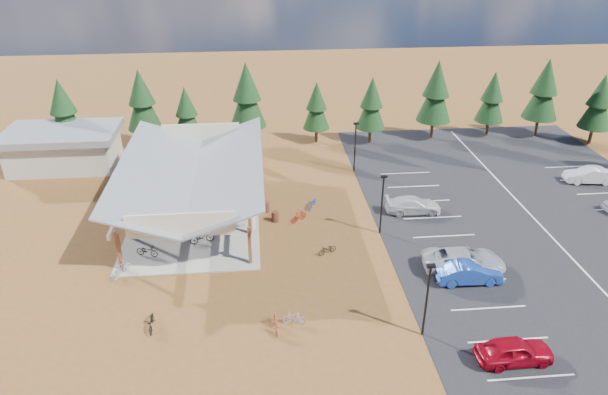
% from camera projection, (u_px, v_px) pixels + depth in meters
% --- Properties ---
extents(ground, '(140.00, 140.00, 0.00)m').
position_uv_depth(ground, '(321.00, 250.00, 41.48)').
color(ground, brown).
rests_on(ground, ground).
extents(asphalt_lot, '(27.00, 44.00, 0.04)m').
position_uv_depth(asphalt_lot, '(534.00, 219.00, 45.64)').
color(asphalt_lot, black).
rests_on(asphalt_lot, ground).
extents(concrete_pad, '(10.60, 18.60, 0.10)m').
position_uv_depth(concrete_pad, '(197.00, 211.00, 46.83)').
color(concrete_pad, gray).
rests_on(concrete_pad, ground).
extents(bike_pavilion, '(11.65, 19.40, 4.97)m').
position_uv_depth(bike_pavilion, '(193.00, 171.00, 45.09)').
color(bike_pavilion, '#602D1B').
rests_on(bike_pavilion, concrete_pad).
extents(outbuilding, '(11.00, 7.00, 3.90)m').
position_uv_depth(outbuilding, '(64.00, 148.00, 54.49)').
color(outbuilding, '#ADA593').
rests_on(outbuilding, ground).
extents(lamp_post_0, '(0.50, 0.25, 5.14)m').
position_uv_depth(lamp_post_0, '(427.00, 295.00, 31.68)').
color(lamp_post_0, black).
rests_on(lamp_post_0, ground).
extents(lamp_post_1, '(0.50, 0.25, 5.14)m').
position_uv_depth(lamp_post_1, '(382.00, 200.00, 42.29)').
color(lamp_post_1, black).
rests_on(lamp_post_1, ground).
extents(lamp_post_2, '(0.50, 0.25, 5.14)m').
position_uv_depth(lamp_post_2, '(355.00, 144.00, 52.89)').
color(lamp_post_2, black).
rests_on(lamp_post_2, ground).
extents(trash_bin_0, '(0.60, 0.60, 0.90)m').
position_uv_depth(trash_bin_0, '(275.00, 217.00, 45.13)').
color(trash_bin_0, '#472519').
rests_on(trash_bin_0, ground).
extents(trash_bin_1, '(0.60, 0.60, 0.90)m').
position_uv_depth(trash_bin_1, '(266.00, 207.00, 46.62)').
color(trash_bin_1, '#472519').
rests_on(trash_bin_1, ground).
extents(pine_0, '(3.52, 3.52, 8.20)m').
position_uv_depth(pine_0, '(63.00, 109.00, 56.00)').
color(pine_0, '#382314').
rests_on(pine_0, ground).
extents(pine_1, '(3.69, 3.69, 8.59)m').
position_uv_depth(pine_1, '(142.00, 100.00, 57.93)').
color(pine_1, '#382314').
rests_on(pine_1, ground).
extents(pine_2, '(3.02, 3.02, 7.04)m').
position_uv_depth(pine_2, '(186.00, 112.00, 57.37)').
color(pine_2, '#382314').
rests_on(pine_2, ground).
extents(pine_3, '(3.97, 3.97, 9.25)m').
position_uv_depth(pine_3, '(247.00, 95.00, 58.03)').
color(pine_3, '#382314').
rests_on(pine_3, ground).
extents(pine_4, '(2.98, 2.98, 6.94)m').
position_uv_depth(pine_4, '(316.00, 106.00, 59.40)').
color(pine_4, '#382314').
rests_on(pine_4, ground).
extents(pine_5, '(3.23, 3.23, 7.52)m').
position_uv_depth(pine_5, '(371.00, 103.00, 59.02)').
color(pine_5, '#382314').
rests_on(pine_5, ground).
extents(pine_6, '(3.85, 3.85, 8.97)m').
position_uv_depth(pine_6, '(436.00, 92.00, 59.88)').
color(pine_6, '#382314').
rests_on(pine_6, ground).
extents(pine_7, '(3.24, 3.24, 7.55)m').
position_uv_depth(pine_7, '(492.00, 97.00, 61.03)').
color(pine_7, '#382314').
rests_on(pine_7, ground).
extents(pine_8, '(3.86, 3.86, 8.98)m').
position_uv_depth(pine_8, '(544.00, 89.00, 60.63)').
color(pine_8, '#382314').
rests_on(pine_8, ground).
extents(pine_13, '(3.41, 3.41, 7.94)m').
position_uv_depth(pine_13, '(599.00, 102.00, 58.68)').
color(pine_13, '#382314').
rests_on(pine_13, ground).
extents(bike_0, '(1.84, 1.16, 0.91)m').
position_uv_depth(bike_0, '(147.00, 251.00, 40.33)').
color(bike_0, black).
rests_on(bike_0, concrete_pad).
extents(bike_1, '(1.83, 0.62, 1.08)m').
position_uv_depth(bike_1, '(166.00, 225.00, 43.52)').
color(bike_1, gray).
rests_on(bike_1, concrete_pad).
extents(bike_2, '(1.76, 1.07, 0.87)m').
position_uv_depth(bike_2, '(187.00, 203.00, 47.19)').
color(bike_2, navy).
rests_on(bike_2, concrete_pad).
extents(bike_3, '(1.78, 0.88, 1.03)m').
position_uv_depth(bike_3, '(183.00, 169.00, 53.30)').
color(bike_3, '#A12511').
rests_on(bike_3, concrete_pad).
extents(bike_4, '(2.02, 1.19, 1.00)m').
position_uv_depth(bike_4, '(202.00, 237.00, 41.98)').
color(bike_4, black).
rests_on(bike_4, concrete_pad).
extents(bike_5, '(1.53, 0.75, 0.88)m').
position_uv_depth(bike_5, '(236.00, 223.00, 44.00)').
color(bike_5, '#9A9DA2').
rests_on(bike_5, concrete_pad).
extents(bike_6, '(1.75, 1.05, 0.87)m').
position_uv_depth(bike_6, '(222.00, 198.00, 47.91)').
color(bike_6, navy).
rests_on(bike_6, concrete_pad).
extents(bike_7, '(1.58, 0.50, 0.94)m').
position_uv_depth(bike_7, '(214.00, 174.00, 52.25)').
color(bike_7, maroon).
rests_on(bike_7, concrete_pad).
extents(bike_8, '(0.78, 1.89, 0.97)m').
position_uv_depth(bike_8, '(151.00, 322.00, 33.36)').
color(bike_8, black).
rests_on(bike_8, ground).
extents(bike_9, '(1.41, 1.84, 1.11)m').
position_uv_depth(bike_9, '(121.00, 269.00, 38.21)').
color(bike_9, '#92939A').
rests_on(bike_9, ground).
extents(bike_11, '(0.67, 1.89, 1.11)m').
position_uv_depth(bike_11, '(275.00, 323.00, 33.16)').
color(bike_11, '#933820').
rests_on(bike_11, ground).
extents(bike_13, '(1.52, 0.63, 0.89)m').
position_uv_depth(bike_13, '(294.00, 318.00, 33.69)').
color(bike_13, '#97989E').
rests_on(bike_13, ground).
extents(bike_14, '(1.32, 1.92, 0.95)m').
position_uv_depth(bike_14, '(313.00, 203.00, 47.30)').
color(bike_14, '#14459B').
rests_on(bike_14, ground).
extents(bike_15, '(1.54, 1.32, 0.96)m').
position_uv_depth(bike_15, '(299.00, 216.00, 45.14)').
color(bike_15, '#9F100A').
rests_on(bike_15, ground).
extents(bike_16, '(1.65, 1.18, 0.82)m').
position_uv_depth(bike_16, '(327.00, 249.00, 40.76)').
color(bike_16, black).
rests_on(bike_16, ground).
extents(car_0, '(4.47, 1.92, 1.50)m').
position_uv_depth(car_0, '(514.00, 351.00, 30.70)').
color(car_0, maroon).
rests_on(car_0, asphalt_lot).
extents(car_1, '(4.63, 1.69, 1.52)m').
position_uv_depth(car_1, '(469.00, 272.00, 37.46)').
color(car_1, navy).
rests_on(car_1, asphalt_lot).
extents(car_2, '(6.06, 3.20, 1.63)m').
position_uv_depth(car_2, '(464.00, 261.00, 38.63)').
color(car_2, '#A3A7AB').
rests_on(car_2, asphalt_lot).
extents(car_3, '(4.81, 2.13, 1.37)m').
position_uv_depth(car_3, '(413.00, 205.00, 46.38)').
color(car_3, silver).
rests_on(car_3, asphalt_lot).
extents(car_9, '(4.70, 2.18, 1.49)m').
position_uv_depth(car_9, '(589.00, 175.00, 51.58)').
color(car_9, silver).
rests_on(car_9, asphalt_lot).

